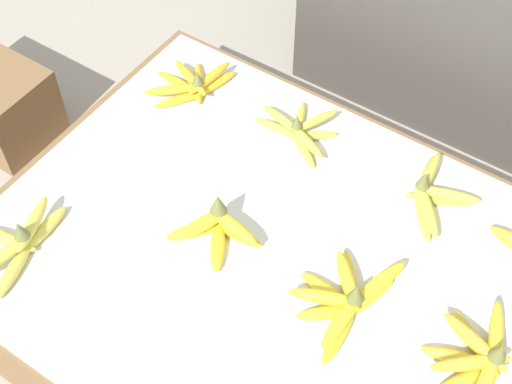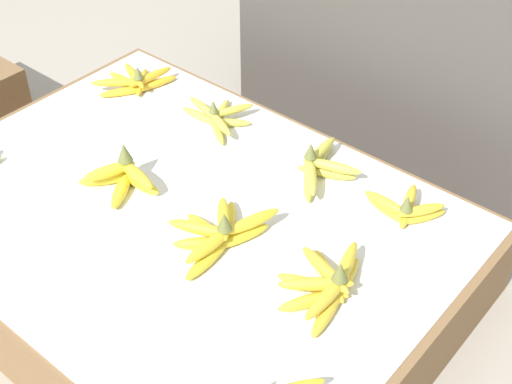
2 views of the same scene
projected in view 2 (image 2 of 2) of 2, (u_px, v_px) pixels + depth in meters
ground_plane at (183, 273)px, 1.78m from camera, size 10.00×10.00×0.00m
display_platform at (181, 242)px, 1.72m from camera, size 1.28×0.94×0.21m
back_vendor_table at (452, 6)px, 2.03m from camera, size 1.09×0.59×0.81m
banana_bunch_middle_midleft at (123, 177)px, 1.69m from camera, size 0.19×0.14×0.11m
banana_bunch_middle_midright at (220, 233)px, 1.55m from camera, size 0.18×0.27×0.10m
banana_bunch_middle_right at (328, 285)px, 1.43m from camera, size 0.17×0.25×0.10m
banana_bunch_back_left at (136, 82)px, 2.04m from camera, size 0.17×0.22×0.08m
banana_bunch_back_midleft at (217, 117)px, 1.90m from camera, size 0.21×0.18×0.08m
banana_bunch_back_midright at (319, 167)px, 1.73m from camera, size 0.16×0.24×0.09m
banana_bunch_back_right at (405, 208)px, 1.61m from camera, size 0.18×0.13×0.09m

